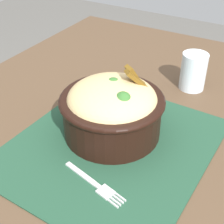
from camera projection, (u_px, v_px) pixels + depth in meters
table at (117, 184)px, 0.66m from camera, size 1.28×0.96×0.78m
placemat at (112, 145)px, 0.65m from camera, size 0.42×0.37×0.00m
bowl at (112, 108)px, 0.64m from camera, size 0.24×0.24×0.14m
fork at (96, 185)px, 0.56m from camera, size 0.05×0.13×0.00m
drinking_glass at (193, 73)px, 0.81m from camera, size 0.06×0.06×0.09m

